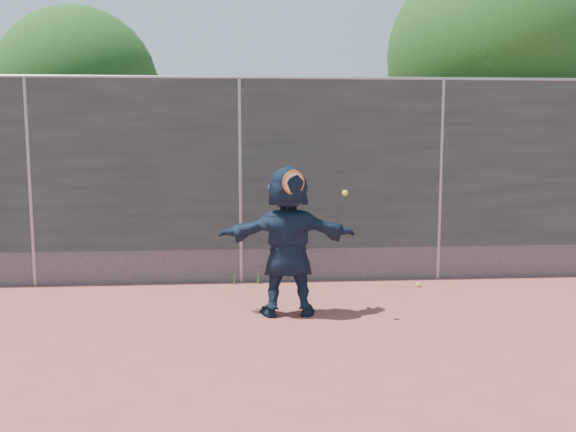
{
  "coord_description": "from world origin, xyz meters",
  "views": [
    {
      "loc": [
        -0.04,
        -5.9,
        2.25
      ],
      "look_at": [
        0.56,
        1.76,
        1.22
      ],
      "focal_mm": 40.0,
      "sensor_mm": 36.0,
      "label": 1
    }
  ],
  "objects": [
    {
      "name": "fence",
      "position": [
        -0.0,
        3.5,
        1.58
      ],
      "size": [
        20.0,
        0.06,
        3.03
      ],
      "color": "#38423D",
      "rests_on": "ground"
    },
    {
      "name": "tree_right",
      "position": [
        4.68,
        5.75,
        3.49
      ],
      "size": [
        3.78,
        3.6,
        5.39
      ],
      "color": "#382314",
      "rests_on": "ground"
    },
    {
      "name": "player",
      "position": [
        0.56,
        1.76,
        0.92
      ],
      "size": [
        1.7,
        0.56,
        1.83
      ],
      "primitive_type": "imported",
      "rotation": [
        0.0,
        0.0,
        3.13
      ],
      "color": "#15253A",
      "rests_on": "ground"
    },
    {
      "name": "tree_left",
      "position": [
        -2.85,
        6.55,
        2.94
      ],
      "size": [
        3.15,
        3.0,
        4.53
      ],
      "color": "#382314",
      "rests_on": "ground"
    },
    {
      "name": "ground",
      "position": [
        0.0,
        0.0,
        0.0
      ],
      "size": [
        80.0,
        80.0,
        0.0
      ],
      "primitive_type": "plane",
      "color": "#9E4C42",
      "rests_on": "ground"
    },
    {
      "name": "swing_action",
      "position": [
        0.67,
        1.55,
        1.61
      ],
      "size": [
        0.77,
        0.2,
        0.51
      ],
      "color": "#D65914",
      "rests_on": "ground"
    },
    {
      "name": "weed_clump",
      "position": [
        0.29,
        3.38,
        0.13
      ],
      "size": [
        0.68,
        0.07,
        0.3
      ],
      "color": "#387226",
      "rests_on": "ground"
    },
    {
      "name": "ball_ground",
      "position": [
        2.56,
        2.99,
        0.03
      ],
      "size": [
        0.07,
        0.07,
        0.07
      ],
      "primitive_type": "sphere",
      "color": "#E2EE34",
      "rests_on": "ground"
    }
  ]
}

